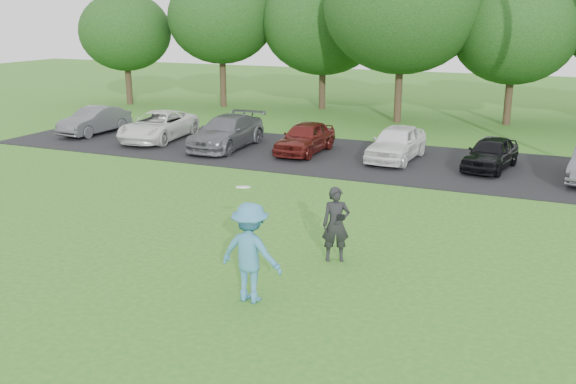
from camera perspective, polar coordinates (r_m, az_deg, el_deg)
name	(u,v)px	position (r m, az deg, el deg)	size (l,w,h in m)	color
ground	(212,308)	(12.00, -6.78, -10.17)	(100.00, 100.00, 0.00)	#2D6F1F
parking_lot	(392,161)	(23.54, 9.26, 2.72)	(32.00, 6.50, 0.03)	black
frisbee_player	(251,252)	(11.87, -3.35, -5.38)	(1.26, 0.77, 2.22)	teal
camera_bystander	(336,224)	(13.81, 4.28, -2.90)	(0.71, 0.61, 1.64)	black
parked_cars	(383,144)	(23.46, 8.46, 4.23)	(28.39, 4.96, 1.25)	#53565A
tree_row	(482,19)	(32.29, 16.84, 14.50)	(42.39, 9.85, 8.64)	#38281C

